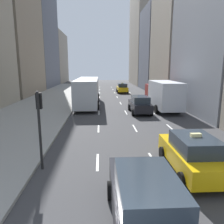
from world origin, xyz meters
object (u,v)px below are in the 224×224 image
sedan_silver_behind (140,104)px  sedan_black_near (145,202)px  city_bus (88,91)px  taxi_second (122,88)px  taxi_lead (192,154)px  box_truck (162,94)px  traffic_light_pole (39,118)px

sedan_silver_behind → sedan_black_near: bearing=-99.7°
city_bus → taxi_second: bearing=66.9°
taxi_lead → city_bus: bearing=107.1°
city_bus → box_truck: bearing=-22.3°
taxi_second → box_truck: size_ratio=0.52×
taxi_second → box_truck: bearing=-80.4°
taxi_lead → box_truck: 15.07m
traffic_light_pole → taxi_lead: bearing=-6.6°
sedan_black_near → traffic_light_pole: traffic_light_pole is taller
taxi_second → box_truck: (2.80, -16.60, 0.83)m
taxi_second → sedan_silver_behind: (0.00, -18.37, 0.02)m
sedan_black_near → traffic_light_pole: bearing=133.0°
sedan_black_near → box_truck: 19.09m
taxi_second → sedan_silver_behind: bearing=-90.0°
taxi_lead → taxi_second: 31.38m
city_bus → sedan_black_near: bearing=-82.6°
taxi_second → sedan_silver_behind: size_ratio=0.96×
sedan_silver_behind → traffic_light_pole: traffic_light_pole is taller
sedan_silver_behind → traffic_light_pole: size_ratio=1.28×
sedan_silver_behind → city_bus: city_bus is taller
sedan_black_near → sedan_silver_behind: bearing=80.3°
taxi_second → traffic_light_pole: 31.36m
taxi_lead → box_truck: box_truck is taller
taxi_lead → traffic_light_pole: 6.97m
sedan_silver_behind → box_truck: 3.41m
taxi_second → traffic_light_pole: size_ratio=1.22×
city_bus → box_truck: city_bus is taller
taxi_lead → sedan_black_near: (-2.80, -3.45, 0.04)m
sedan_black_near → sedan_silver_behind: 16.70m
taxi_second → sedan_silver_behind: taxi_second is taller
sedan_silver_behind → taxi_second: bearing=90.0°
taxi_lead → sedan_black_near: taxi_lead is taller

